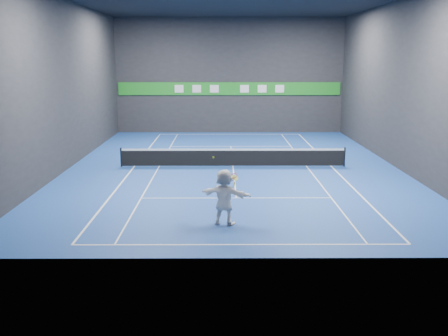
{
  "coord_description": "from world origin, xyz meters",
  "views": [
    {
      "loc": [
        -0.64,
        -27.12,
        5.93
      ],
      "look_at": [
        -0.54,
        -7.16,
        1.5
      ],
      "focal_mm": 40.0,
      "sensor_mm": 36.0,
      "label": 1
    }
  ],
  "objects_px": {
    "tennis_ball": "(213,157)",
    "tennis_racket": "(234,177)",
    "player": "(224,197)",
    "tennis_net": "(233,157)"
  },
  "relations": [
    {
      "from": "tennis_ball",
      "to": "tennis_net",
      "type": "distance_m",
      "value": 10.1
    },
    {
      "from": "player",
      "to": "tennis_racket",
      "type": "height_order",
      "value": "player"
    },
    {
      "from": "tennis_ball",
      "to": "tennis_net",
      "type": "height_order",
      "value": "tennis_ball"
    },
    {
      "from": "player",
      "to": "tennis_net",
      "type": "height_order",
      "value": "player"
    },
    {
      "from": "player",
      "to": "tennis_ball",
      "type": "xyz_separation_m",
      "value": [
        -0.39,
        -0.04,
        1.46
      ]
    },
    {
      "from": "player",
      "to": "tennis_ball",
      "type": "relative_size",
      "value": 27.77
    },
    {
      "from": "player",
      "to": "tennis_net",
      "type": "relative_size",
      "value": 0.16
    },
    {
      "from": "tennis_net",
      "to": "tennis_racket",
      "type": "bearing_deg",
      "value": -91.17
    },
    {
      "from": "player",
      "to": "tennis_racket",
      "type": "distance_m",
      "value": 0.79
    },
    {
      "from": "tennis_ball",
      "to": "tennis_racket",
      "type": "height_order",
      "value": "tennis_ball"
    }
  ]
}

